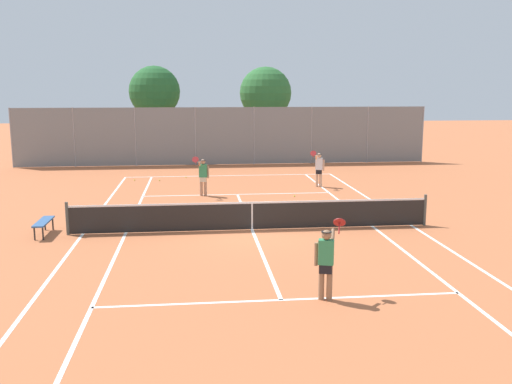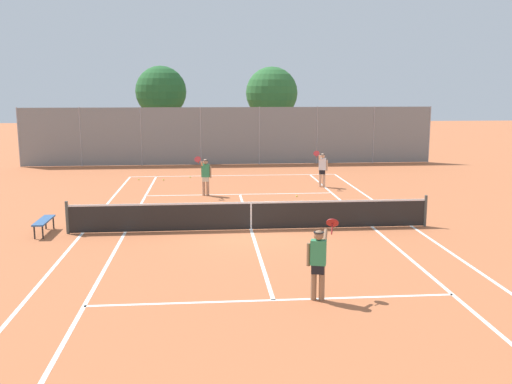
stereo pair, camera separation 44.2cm
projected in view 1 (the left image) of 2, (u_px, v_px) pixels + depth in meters
The scene contains 14 objects.
ground_plane at pixel (252, 230), 18.95m from camera, with size 120.00×120.00×0.00m, color #BC663D.
court_line_markings at pixel (252, 230), 18.95m from camera, with size 11.10×23.90×0.01m.
tennis_net at pixel (252, 215), 18.86m from camera, with size 12.00×0.10×1.07m.
player_near_side at pixel (326, 259), 12.58m from camera, with size 0.81×0.70×1.77m.
player_far_left at pixel (203, 175), 24.75m from camera, with size 0.73×0.72×1.77m.
player_far_right at pixel (319, 167), 26.99m from camera, with size 0.79×0.71×1.77m.
loose_tennis_ball_0 at pixel (159, 180), 28.87m from camera, with size 0.07×0.07×0.07m, color #D1DB33.
loose_tennis_ball_1 at pixel (294, 196), 24.68m from camera, with size 0.07×0.07×0.07m, color #D1DB33.
loose_tennis_ball_2 at pixel (134, 180), 28.94m from camera, with size 0.07×0.07×0.07m, color #D1DB33.
loose_tennis_ball_3 at pixel (186, 177), 29.82m from camera, with size 0.07×0.07×0.07m, color #D1DB33.
courtside_bench at pixel (44, 223), 18.22m from camera, with size 0.36×1.50×0.47m.
back_fence at pixel (225, 136), 34.65m from camera, with size 25.09×0.08×3.51m.
tree_behind_left at pixel (154, 93), 37.20m from camera, with size 3.32×3.32×6.06m.
tree_behind_right at pixel (267, 94), 38.17m from camera, with size 3.47×3.47×6.03m.
Camera 1 is at (-1.86, -18.31, 4.67)m, focal length 40.00 mm.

